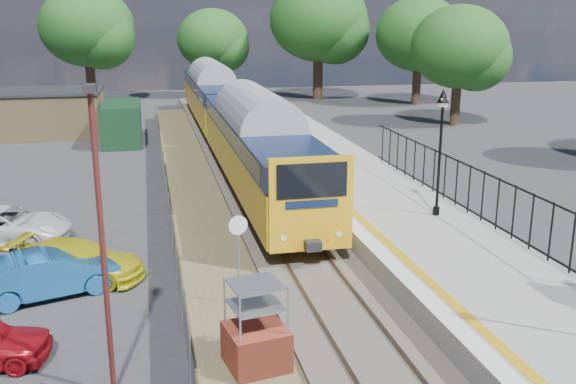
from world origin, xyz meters
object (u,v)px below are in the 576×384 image
object	(u,v)px
speed_sign	(238,246)
brick_plinth	(256,327)
car_blue	(49,274)
car_white	(2,226)
carpark_lamp	(101,226)
train	(228,112)
car_yellow	(77,261)
victorian_lamp_north	(442,123)

from	to	relation	value
speed_sign	brick_plinth	bearing A→B (deg)	-104.35
car_blue	car_white	world-z (taller)	car_blue
car_blue	car_white	xyz separation A→B (m)	(-2.26, 5.17, -0.01)
carpark_lamp	train	bearing A→B (deg)	77.39
car_yellow	brick_plinth	bearing A→B (deg)	-121.93
victorian_lamp_north	carpark_lamp	world-z (taller)	carpark_lamp
victorian_lamp_north	car_white	world-z (taller)	victorian_lamp_north
brick_plinth	speed_sign	size ratio (longest dim) A/B	0.79
victorian_lamp_north	carpark_lamp	distance (m)	13.73
brick_plinth	car_white	distance (m)	12.83
brick_plinth	car_white	bearing A→B (deg)	125.66
speed_sign	carpark_lamp	distance (m)	5.28
train	speed_sign	xyz separation A→B (m)	(-2.60, -22.55, -0.51)
speed_sign	car_blue	bearing A→B (deg)	146.36
brick_plinth	car_yellow	world-z (taller)	brick_plinth
carpark_lamp	car_blue	size ratio (longest dim) A/B	1.62
brick_plinth	carpark_lamp	xyz separation A→B (m)	(-3.19, -0.39, 2.78)
car_blue	brick_plinth	bearing A→B (deg)	-153.79
car_yellow	speed_sign	bearing A→B (deg)	-101.35
speed_sign	car_blue	size ratio (longest dim) A/B	0.66
victorian_lamp_north	brick_plinth	world-z (taller)	victorian_lamp_north
speed_sign	car_yellow	world-z (taller)	speed_sign
brick_plinth	carpark_lamp	size ratio (longest dim) A/B	0.32
victorian_lamp_north	car_blue	bearing A→B (deg)	-169.91
speed_sign	car_yellow	size ratio (longest dim) A/B	0.65
victorian_lamp_north	car_blue	distance (m)	13.88
victorian_lamp_north	speed_sign	distance (m)	9.34
victorian_lamp_north	brick_plinth	xyz separation A→B (m)	(-7.97, -7.60, -3.27)
victorian_lamp_north	car_yellow	world-z (taller)	victorian_lamp_north
train	car_blue	distance (m)	22.08
train	carpark_lamp	xyz separation A→B (m)	(-5.86, -26.20, 1.46)
train	car_blue	bearing A→B (deg)	-110.99
carpark_lamp	brick_plinth	bearing A→B (deg)	6.97
victorian_lamp_north	car_blue	world-z (taller)	victorian_lamp_north
train	brick_plinth	xyz separation A→B (m)	(-2.67, -25.81, -1.32)
carpark_lamp	car_blue	world-z (taller)	carpark_lamp
train	car_blue	size ratio (longest dim) A/B	9.98
speed_sign	carpark_lamp	size ratio (longest dim) A/B	0.41
car_yellow	car_white	bearing A→B (deg)	58.62
speed_sign	car_blue	distance (m)	5.77
train	car_white	bearing A→B (deg)	-123.41
train	speed_sign	bearing A→B (deg)	-96.57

